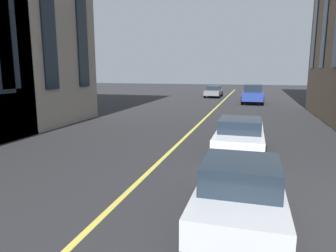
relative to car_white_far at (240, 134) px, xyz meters
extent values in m
cube|color=#D8C64C|center=(1.72, 2.68, -0.70)|extent=(80.00, 0.16, 0.01)
cube|color=silver|center=(0.05, 0.00, -0.11)|extent=(4.40, 1.80, 0.55)
cube|color=#19232D|center=(-0.17, 0.00, 0.42)|extent=(1.85, 1.58, 0.50)
cylinder|color=black|center=(1.50, 0.86, -0.38)|extent=(0.64, 0.22, 0.64)
cylinder|color=black|center=(1.50, -0.86, -0.38)|extent=(0.64, 0.22, 0.64)
cylinder|color=black|center=(-1.40, 0.86, -0.38)|extent=(0.64, 0.22, 0.64)
cylinder|color=black|center=(-1.40, -0.86, -0.38)|extent=(0.64, 0.22, 0.64)
cube|color=navy|center=(19.09, -0.38, 0.08)|extent=(4.70, 1.95, 0.80)
cube|color=#19232D|center=(19.09, -0.38, 0.83)|extent=(2.58, 1.72, 0.70)
cylinder|color=black|center=(20.64, 0.56, -0.32)|extent=(0.76, 0.27, 0.76)
cylinder|color=black|center=(20.64, -1.31, -0.32)|extent=(0.76, 0.27, 0.76)
cylinder|color=black|center=(17.54, 0.56, -0.32)|extent=(0.76, 0.27, 0.76)
cylinder|color=black|center=(17.54, -1.31, -0.32)|extent=(0.76, 0.27, 0.76)
cube|color=slate|center=(25.38, 4.30, -0.11)|extent=(4.40, 1.80, 0.55)
cube|color=#19232D|center=(25.60, 4.30, 0.42)|extent=(1.85, 1.58, 0.50)
cylinder|color=black|center=(23.93, 3.44, -0.38)|extent=(0.64, 0.22, 0.64)
cylinder|color=black|center=(23.93, 5.17, -0.38)|extent=(0.64, 0.22, 0.64)
cylinder|color=black|center=(26.83, 3.44, -0.38)|extent=(0.64, 0.22, 0.64)
cylinder|color=black|center=(26.83, 5.17, -0.38)|extent=(0.64, 0.22, 0.64)
cube|color=#B7BABF|center=(-5.82, -0.27, -0.13)|extent=(3.90, 1.75, 0.55)
cube|color=#19232D|center=(-6.01, -0.27, 0.42)|extent=(1.64, 1.54, 0.55)
cylinder|color=black|center=(-4.53, 0.57, -0.40)|extent=(0.60, 0.21, 0.60)
cylinder|color=black|center=(-4.53, -1.11, -0.40)|extent=(0.60, 0.21, 0.60)
cylinder|color=black|center=(-7.10, 0.57, -0.40)|extent=(0.60, 0.21, 0.60)
cylinder|color=black|center=(-7.10, -1.11, -0.40)|extent=(0.60, 0.21, 0.60)
camera|label=1|loc=(-12.11, -0.44, 2.50)|focal=32.26mm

